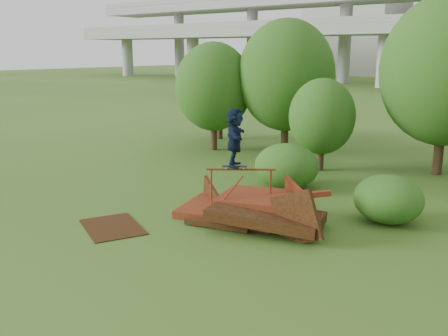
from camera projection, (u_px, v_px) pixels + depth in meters
The scene contains 13 objects.
ground at pixel (202, 241), 13.88m from camera, with size 240.00×240.00×0.00m, color #2D5116.
scrap_pile at pixel (252, 211), 15.27m from camera, with size 5.52×3.31×1.88m.
grind_rail at pixel (241, 184), 15.38m from camera, with size 1.75×1.33×1.65m.
skateboard at pixel (235, 166), 15.26m from camera, with size 0.72×0.61×0.08m.
skater at pixel (235, 137), 15.05m from camera, with size 1.65×0.53×1.78m, color black.
flat_plate at pixel (112, 227), 14.94m from camera, with size 2.16×1.55×0.03m, color #321B0A.
tree_0 at pixel (214, 87), 25.84m from camera, with size 3.99×3.99×5.62m.
tree_1 at pixel (286, 75), 24.89m from camera, with size 4.84×4.84×6.73m.
tree_2 at pixel (322, 117), 21.52m from camera, with size 2.86×2.86×4.04m.
tree_3 at pixel (447, 71), 20.33m from camera, with size 5.38×5.38×7.46m.
tree_6 at pixel (220, 86), 29.22m from camera, with size 3.83×3.83×5.36m.
shrub_left at pixel (287, 166), 19.03m from camera, with size 2.50×2.30×1.73m, color #174211.
shrub_right at pixel (388, 199), 15.19m from camera, with size 2.12×1.95×1.50m, color #174211.
Camera 1 is at (8.58, -9.84, 5.18)m, focal length 40.00 mm.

